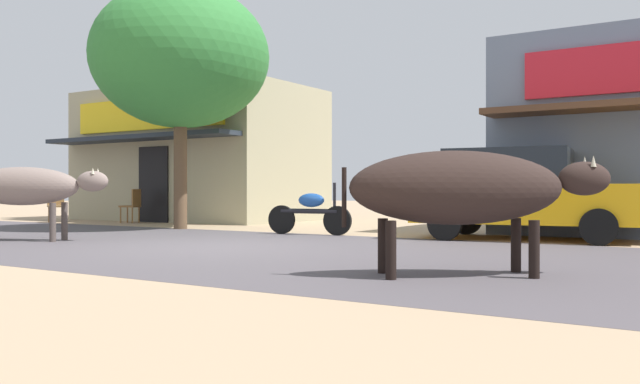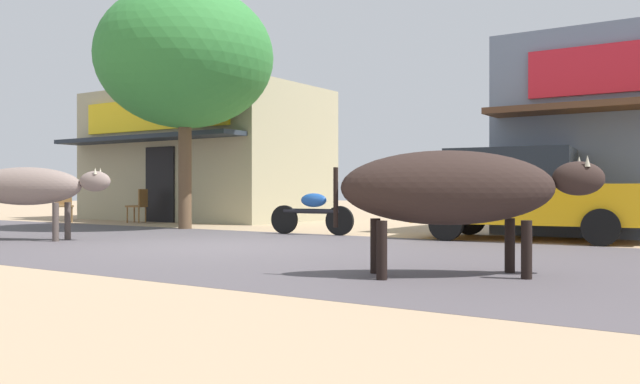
# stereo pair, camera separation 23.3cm
# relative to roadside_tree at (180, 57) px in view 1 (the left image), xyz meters

# --- Properties ---
(ground) EXTENTS (80.00, 80.00, 0.00)m
(ground) POSITION_rel_roadside_tree_xyz_m (3.85, -3.25, -3.96)
(ground) COLOR tan
(asphalt_road) EXTENTS (72.00, 6.67, 0.00)m
(asphalt_road) POSITION_rel_roadside_tree_xyz_m (3.85, -3.25, -3.95)
(asphalt_road) COLOR #4F494E
(asphalt_road) RESTS_ON ground
(storefront_left_cafe) EXTENTS (6.98, 5.02, 3.88)m
(storefront_left_cafe) POSITION_rel_roadside_tree_xyz_m (-3.09, 3.97, -2.01)
(storefront_left_cafe) COLOR tan
(storefront_left_cafe) RESTS_ON ground
(roadside_tree) EXTENTS (4.09, 4.09, 5.60)m
(roadside_tree) POSITION_rel_roadside_tree_xyz_m (0.00, 0.00, 0.00)
(roadside_tree) COLOR brown
(roadside_tree) RESTS_ON ground
(parked_hatchback_car) EXTENTS (4.08, 2.34, 1.64)m
(parked_hatchback_car) POSITION_rel_roadside_tree_xyz_m (7.52, 0.96, -3.11)
(parked_hatchback_car) COLOR #F6AE13
(parked_hatchback_car) RESTS_ON ground
(parked_motorcycle) EXTENTS (1.81, 0.34, 1.04)m
(parked_motorcycle) POSITION_rel_roadside_tree_xyz_m (3.61, -0.06, -3.49)
(parked_motorcycle) COLOR black
(parked_motorcycle) RESTS_ON ground
(cow_near_brown) EXTENTS (2.58, 1.58, 1.31)m
(cow_near_brown) POSITION_rel_roadside_tree_xyz_m (0.22, -4.07, -3.01)
(cow_near_brown) COLOR gray
(cow_near_brown) RESTS_ON ground
(cow_far_dark) EXTENTS (2.56, 2.04, 1.31)m
(cow_far_dark) POSITION_rel_roadside_tree_xyz_m (8.44, -4.56, -3.04)
(cow_far_dark) COLOR #2E211D
(cow_far_dark) RESTS_ON ground
(cafe_chair_near_tree) EXTENTS (0.55, 0.55, 0.92)m
(cafe_chair_near_tree) POSITION_rel_roadside_tree_xyz_m (-3.08, 1.34, -3.44)
(cafe_chair_near_tree) COLOR brown
(cafe_chair_near_tree) RESTS_ON ground
(cafe_chair_by_doorway) EXTENTS (0.60, 0.60, 0.92)m
(cafe_chair_by_doorway) POSITION_rel_roadside_tree_xyz_m (-4.99, 0.35, -3.44)
(cafe_chair_by_doorway) COLOR brown
(cafe_chair_by_doorway) RESTS_ON ground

